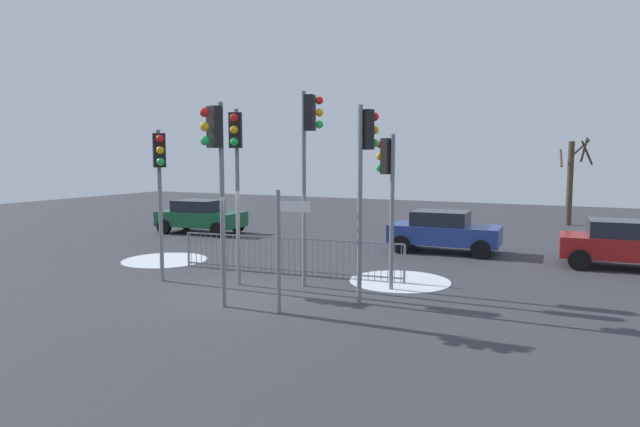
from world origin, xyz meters
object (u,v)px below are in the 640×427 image
Objects in this scene: traffic_light_foreground_right at (388,176)px; traffic_light_rear_right at (365,159)px; car_blue_mid at (444,231)px; traffic_light_foreground_left at (216,158)px; car_green_near at (200,216)px; direction_sign_post at (281,244)px; bare_tree_left at (571,179)px; traffic_light_rear_left at (309,145)px; traffic_light_mid_left at (236,157)px; car_red_far at (626,244)px; traffic_light_mid_right at (160,171)px.

traffic_light_foreground_right is 1.56m from traffic_light_rear_right.
traffic_light_rear_right is at bearing -93.09° from car_blue_mid.
traffic_light_foreground_left is 1.16× the size of car_green_near.
bare_tree_left is at bearing 71.52° from direction_sign_post.
traffic_light_rear_left reaches higher than bare_tree_left.
traffic_light_foreground_left is 0.91× the size of traffic_light_rear_left.
car_red_far is at bearing -168.63° from traffic_light_mid_left.
traffic_light_mid_right is at bearing -7.17° from traffic_light_foreground_left.
bare_tree_left is (6.63, 19.81, -1.06)m from traffic_light_foreground_left.
car_blue_mid is (3.65, 7.46, -2.61)m from traffic_light_mid_left.
traffic_light_mid_left reaches higher than direction_sign_post.
traffic_light_rear_left is at bearing 151.08° from traffic_light_mid_right.
traffic_light_mid_left is 1.01× the size of traffic_light_foreground_left.
car_blue_mid is 11.18m from bare_tree_left.
traffic_light_rear_right is 0.90× the size of traffic_light_rear_left.
traffic_light_foreground_right is 3.92m from traffic_light_mid_left.
traffic_light_rear_right is 0.99× the size of traffic_light_foreground_left.
car_green_near is (-8.01, 9.53, -2.59)m from traffic_light_foreground_left.
direction_sign_post is at bearing -99.60° from traffic_light_rear_right.
car_red_far is (8.49, 8.98, -2.59)m from traffic_light_foreground_left.
car_green_near is at bearing 81.19° from traffic_light_foreground_right.
traffic_light_mid_left is at bearing -152.14° from traffic_light_rear_right.
traffic_light_mid_left is at bearing -51.55° from car_green_near.
traffic_light_foreground_right is 1.02× the size of car_blue_mid.
traffic_light_mid_left is 1.17× the size of car_green_near.
traffic_light_foreground_left reaches higher than bare_tree_left.
traffic_light_mid_left reaches higher than car_blue_mid.
direction_sign_post is at bearing 117.67° from traffic_light_mid_right.
traffic_light_rear_right is (-0.04, -1.50, 0.44)m from traffic_light_foreground_right.
traffic_light_mid_right is 3.25m from traffic_light_foreground_left.
traffic_light_foreground_right reaches higher than direction_sign_post.
traffic_light_rear_right reaches higher than bare_tree_left.
car_blue_mid is (2.83, 9.40, -2.59)m from traffic_light_foreground_left.
traffic_light_mid_left is 1.90m from traffic_light_rear_left.
traffic_light_mid_right reaches higher than direction_sign_post.
traffic_light_foreground_right is 1.00× the size of car_green_near.
traffic_light_rear_left is 18.09m from bare_tree_left.
bare_tree_left is at bearing 96.08° from car_red_far.
bare_tree_left is (7.44, 17.87, -1.08)m from traffic_light_mid_left.
traffic_light_rear_left is at bearing -42.48° from car_green_near.
traffic_light_foreground_left reaches higher than car_red_far.
traffic_light_foreground_right reaches higher than car_red_far.
traffic_light_foreground_left is 1.17× the size of car_red_far.
traffic_light_rear_left is 1.29× the size of car_red_far.
traffic_light_mid_left is 3.40m from direction_sign_post.
car_blue_mid is (0.04, 6.02, -2.13)m from traffic_light_foreground_right.
car_green_near is at bearing -105.36° from traffic_light_mid_right.
car_red_far is (11.39, 7.56, -2.24)m from traffic_light_mid_right.
traffic_light_rear_left is at bearing -108.64° from car_blue_mid.
traffic_light_rear_left reaches higher than car_blue_mid.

